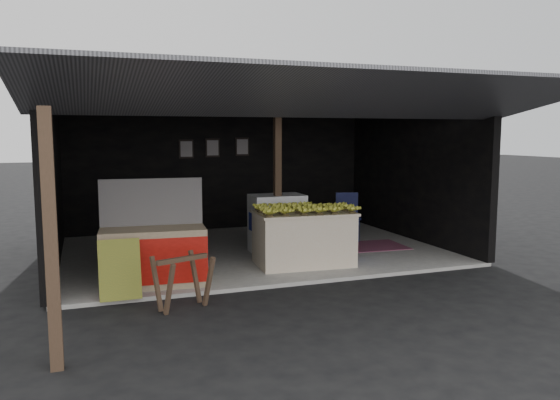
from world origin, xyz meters
name	(u,v)px	position (x,y,z in m)	size (l,w,h in m)	color
ground	(301,286)	(0.00, 0.00, 0.00)	(80.00, 80.00, 0.00)	black
concrete_slab	(252,250)	(0.00, 2.50, 0.03)	(7.00, 5.00, 0.06)	gray
shophouse	(247,142)	(0.00, 2.82, 2.10)	(7.40, 7.29, 3.02)	black
banana_table	(304,238)	(0.44, 1.00, 0.51)	(1.69, 1.11, 0.90)	beige
banana_pile	(304,206)	(0.44, 1.00, 1.05)	(1.50, 0.90, 0.18)	gold
white_crate	(277,224)	(0.35, 2.05, 0.60)	(0.98, 0.67, 1.07)	white
neighbor_stall	(153,254)	(-2.08, 0.58, 0.52)	(1.54, 0.80, 1.54)	#998466
green_signboard	(120,270)	(-2.59, 0.01, 0.46)	(0.54, 0.04, 0.81)	black
sawhorse	(183,276)	(-1.85, -0.51, 0.44)	(0.79, 0.78, 0.69)	#493224
water_barrel	(346,243)	(1.31, 1.12, 0.34)	(0.38, 0.38, 0.55)	navy
plastic_chair	(347,212)	(2.12, 2.68, 0.64)	(0.58, 0.58, 0.98)	black
magenta_rug	(366,246)	(2.15, 1.94, 0.07)	(1.50, 1.00, 0.01)	maroon
picture_frames	(214,148)	(-0.17, 4.89, 1.93)	(1.62, 0.04, 0.46)	black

